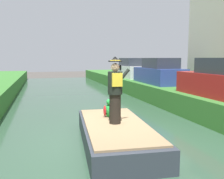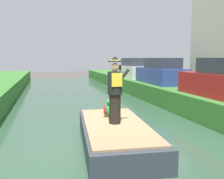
{
  "view_description": "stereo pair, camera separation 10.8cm",
  "coord_description": "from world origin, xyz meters",
  "views": [
    {
      "loc": [
        -1.95,
        -6.61,
        2.51
      ],
      "look_at": [
        0.01,
        0.08,
        1.61
      ],
      "focal_mm": 38.99,
      "sensor_mm": 36.0,
      "label": 1
    },
    {
      "loc": [
        -1.85,
        -6.64,
        2.51
      ],
      "look_at": [
        0.01,
        0.08,
        1.61
      ],
      "focal_mm": 38.99,
      "sensor_mm": 36.0,
      "label": 2
    }
  ],
  "objects": [
    {
      "name": "ground_plane",
      "position": [
        0.0,
        0.0,
        0.0
      ],
      "size": [
        80.0,
        80.0,
        0.0
      ],
      "primitive_type": "plane",
      "color": "#4C4742"
    },
    {
      "name": "parked_car_white",
      "position": [
        4.81,
        11.09,
        1.66
      ],
      "size": [
        1.74,
        4.02,
        1.5
      ],
      "color": "white",
      "rests_on": "grass_bank_far"
    },
    {
      "name": "canal_water",
      "position": [
        0.0,
        0.0,
        0.05
      ],
      "size": [
        7.06,
        48.0,
        0.1
      ],
      "primitive_type": "cube",
      "color": "#33513D",
      "rests_on": "ground"
    },
    {
      "name": "boat",
      "position": [
        0.0,
        -0.31,
        0.4
      ],
      "size": [
        2.19,
        4.35,
        0.61
      ],
      "color": "#333842",
      "rests_on": "canal_water"
    },
    {
      "name": "parked_car_blue",
      "position": [
        4.81,
        6.52,
        1.66
      ],
      "size": [
        1.8,
        4.04,
        1.5
      ],
      "color": "#2D4293",
      "rests_on": "grass_bank_far"
    },
    {
      "name": "person_pirate",
      "position": [
        -0.01,
        -0.31,
        1.64
      ],
      "size": [
        0.61,
        0.42,
        1.85
      ],
      "rotation": [
        0.0,
        0.0,
        -0.14
      ],
      "color": "black",
      "rests_on": "boat"
    },
    {
      "name": "parrot_plush",
      "position": [
        0.03,
        0.45,
        0.95
      ],
      "size": [
        0.36,
        0.35,
        0.57
      ],
      "color": "green",
      "rests_on": "boat"
    }
  ]
}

